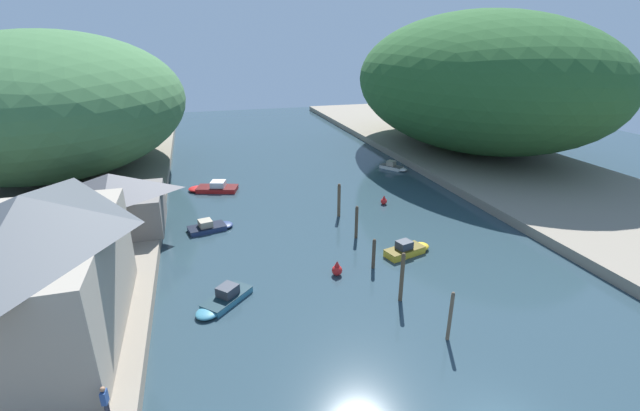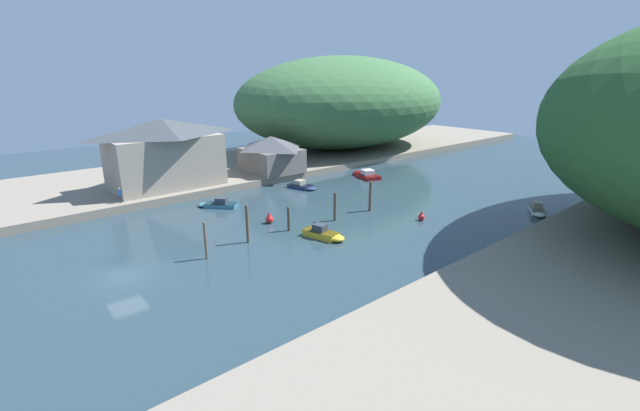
# 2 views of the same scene
# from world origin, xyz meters

# --- Properties ---
(water_surface) EXTENTS (130.00, 130.00, 0.00)m
(water_surface) POSITION_xyz_m (0.00, 30.00, 0.00)
(water_surface) COLOR #283D47
(water_surface) RESTS_ON ground
(left_bank) EXTENTS (22.00, 120.00, 0.90)m
(left_bank) POSITION_xyz_m (-26.33, 30.00, 0.45)
(left_bank) COLOR gray
(left_bank) RESTS_ON ground
(hillside_left) EXTENTS (30.09, 42.13, 16.28)m
(hillside_left) POSITION_xyz_m (-27.43, 47.63, 9.04)
(hillside_left) COLOR #3D6B3D
(hillside_left) RESTS_ON left_bank
(waterfront_building) EXTENTS (7.63, 13.60, 8.21)m
(waterfront_building) POSITION_xyz_m (-20.07, 11.31, 5.13)
(waterfront_building) COLOR gray
(waterfront_building) RESTS_ON left_bank
(boathouse_shed) EXTENTS (8.33, 7.11, 4.92)m
(boathouse_shed) POSITION_xyz_m (-18.84, 25.82, 3.45)
(boathouse_shed) COLOR slate
(boathouse_shed) RESTS_ON left_bank
(boat_mid_channel) EXTENTS (5.88, 3.66, 1.15)m
(boat_mid_channel) POSITION_xyz_m (-10.42, 36.20, 0.35)
(boat_mid_channel) COLOR red
(boat_mid_channel) RESTS_ON water_surface
(boat_navy_launch) EXTENTS (4.24, 2.48, 1.02)m
(boat_navy_launch) POSITION_xyz_m (-11.17, 25.39, 0.31)
(boat_navy_launch) COLOR navy
(boat_navy_launch) RESTS_ON water_surface
(boat_small_dinghy) EXTENTS (4.29, 2.35, 1.22)m
(boat_small_dinghy) POSITION_xyz_m (3.76, 16.22, 0.39)
(boat_small_dinghy) COLOR gold
(boat_small_dinghy) RESTS_ON water_surface
(boat_far_right_bank) EXTENTS (4.19, 4.12, 1.08)m
(boat_far_right_bank) POSITION_xyz_m (-11.05, 13.24, 0.32)
(boat_far_right_bank) COLOR teal
(boat_far_right_bank) RESTS_ON water_surface
(boat_far_upstream) EXTENTS (3.16, 3.84, 1.10)m
(boat_far_upstream) POSITION_xyz_m (12.95, 38.18, 0.33)
(boat_far_upstream) COLOR silver
(boat_far_upstream) RESTS_ON water_surface
(mooring_post_nearest) EXTENTS (0.21, 0.21, 3.16)m
(mooring_post_nearest) POSITION_xyz_m (1.02, 6.09, 1.58)
(mooring_post_nearest) COLOR brown
(mooring_post_nearest) RESTS_ON water_surface
(mooring_post_second) EXTENTS (0.27, 0.27, 3.50)m
(mooring_post_second) POSITION_xyz_m (0.18, 10.43, 1.76)
(mooring_post_second) COLOR brown
(mooring_post_second) RESTS_ON water_surface
(mooring_post_middle) EXTENTS (0.27, 0.27, 2.41)m
(mooring_post_middle) POSITION_xyz_m (0.14, 14.89, 1.21)
(mooring_post_middle) COLOR #4C3D2D
(mooring_post_middle) RESTS_ON water_surface
(mooring_post_fourth) EXTENTS (0.27, 0.27, 2.96)m
(mooring_post_fourth) POSITION_xyz_m (0.78, 20.16, 1.49)
(mooring_post_fourth) COLOR #4C3D2D
(mooring_post_fourth) RESTS_ON water_surface
(mooring_post_farthest) EXTENTS (0.31, 0.31, 3.33)m
(mooring_post_farthest) POSITION_xyz_m (0.89, 25.16, 1.67)
(mooring_post_farthest) COLOR brown
(mooring_post_farthest) RESTS_ON water_surface
(channel_buoy_near) EXTENTS (0.65, 0.65, 0.98)m
(channel_buoy_near) POSITION_xyz_m (6.41, 26.86, 0.38)
(channel_buoy_near) COLOR red
(channel_buoy_near) RESTS_ON water_surface
(channel_buoy_far) EXTENTS (0.77, 0.77, 1.16)m
(channel_buoy_far) POSITION_xyz_m (-2.79, 14.66, 0.45)
(channel_buoy_far) COLOR red
(channel_buoy_far) RESTS_ON water_surface
(person_on_quay) EXTENTS (0.27, 0.41, 1.69)m
(person_on_quay) POSITION_xyz_m (-17.72, 15.88, 1.88)
(person_on_quay) COLOR #282D3D
(person_on_quay) RESTS_ON left_bank
(person_by_boathouse) EXTENTS (0.27, 0.40, 1.69)m
(person_by_boathouse) POSITION_xyz_m (-16.44, 4.67, 1.88)
(person_by_boathouse) COLOR #282D3D
(person_by_boathouse) RESTS_ON left_bank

